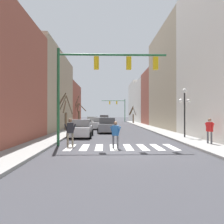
# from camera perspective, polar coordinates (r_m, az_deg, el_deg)

# --- Properties ---
(ground_plane) EXTENTS (240.00, 240.00, 0.00)m
(ground_plane) POSITION_cam_1_polar(r_m,az_deg,el_deg) (12.61, 2.72, -9.97)
(ground_plane) COLOR #38383D
(sidewalk_left) EXTENTS (2.04, 90.00, 0.15)m
(sidewalk_left) POSITION_cam_1_polar(r_m,az_deg,el_deg) (13.30, -21.14, -9.11)
(sidewalk_left) COLOR gray
(sidewalk_left) RESTS_ON ground_plane
(sidewalk_right) EXTENTS (2.04, 90.00, 0.15)m
(sidewalk_right) POSITION_cam_1_polar(r_m,az_deg,el_deg) (14.04, 25.22, -8.64)
(sidewalk_right) COLOR gray
(sidewalk_right) RESTS_ON ground_plane
(building_row_left) EXTENTS (6.00, 41.52, 9.77)m
(building_row_left) POSITION_cam_1_polar(r_m,az_deg,el_deg) (27.99, -19.18, 4.53)
(building_row_left) COLOR #934C3D
(building_row_left) RESTS_ON ground_plane
(building_row_right) EXTENTS (6.00, 63.19, 13.58)m
(building_row_right) POSITION_cam_1_polar(r_m,az_deg,el_deg) (37.69, 14.27, 5.60)
(building_row_right) COLOR beige
(building_row_right) RESTS_ON ground_plane
(crosswalk_stripes) EXTENTS (6.75, 2.60, 0.01)m
(crosswalk_stripes) POSITION_cam_1_polar(r_m,az_deg,el_deg) (13.74, 2.35, -9.17)
(crosswalk_stripes) COLOR white
(crosswalk_stripes) RESTS_ON ground_plane
(traffic_signal_near) EXTENTS (7.22, 0.28, 6.38)m
(traffic_signal_near) POSITION_cam_1_polar(r_m,az_deg,el_deg) (14.62, -3.47, 10.08)
(traffic_signal_near) COLOR #236038
(traffic_signal_near) RESTS_ON ground_plane
(traffic_signal_far) EXTENTS (6.16, 0.28, 5.89)m
(traffic_signal_far) POSITION_cam_1_polar(r_m,az_deg,el_deg) (56.81, 1.59, 1.73)
(traffic_signal_far) COLOR #236038
(traffic_signal_far) RESTS_ON ground_plane
(street_lamp_right_corner) EXTENTS (0.95, 0.36, 4.02)m
(street_lamp_right_corner) POSITION_cam_1_polar(r_m,az_deg,el_deg) (19.07, 18.43, 2.35)
(street_lamp_right_corner) COLOR black
(street_lamp_right_corner) RESTS_ON sidewalk_right
(car_parked_left_far) EXTENTS (1.98, 4.56, 1.59)m
(car_parked_left_far) POSITION_cam_1_polar(r_m,az_deg,el_deg) (36.94, -5.15, -2.53)
(car_parked_left_far) COLOR white
(car_parked_left_far) RESTS_ON ground_plane
(car_driving_toward_lane) EXTENTS (2.17, 4.66, 1.56)m
(car_driving_toward_lane) POSITION_cam_1_polar(r_m,az_deg,el_deg) (30.24, -3.03, -3.01)
(car_driving_toward_lane) COLOR silver
(car_driving_toward_lane) RESTS_ON ground_plane
(car_at_intersection) EXTENTS (2.09, 4.53, 1.82)m
(car_at_intersection) POSITION_cam_1_polar(r_m,az_deg,el_deg) (44.25, -2.05, -2.07)
(car_at_intersection) COLOR gray
(car_at_intersection) RESTS_ON ground_plane
(car_parked_left_near) EXTENTS (2.05, 4.21, 1.58)m
(car_parked_left_near) POSITION_cam_1_polar(r_m,az_deg,el_deg) (19.79, -8.10, -4.35)
(car_parked_left_near) COLOR silver
(car_parked_left_near) RESTS_ON ground_plane
(car_parked_left_mid) EXTENTS (2.08, 4.27, 1.66)m
(car_parked_left_mid) POSITION_cam_1_polar(r_m,az_deg,el_deg) (24.37, -1.29, -3.54)
(car_parked_left_mid) COLOR gray
(car_parked_left_mid) RESTS_ON ground_plane
(pedestrian_near_right_corner) EXTENTS (0.68, 0.34, 1.63)m
(pedestrian_near_right_corner) POSITION_cam_1_polar(r_m,az_deg,el_deg) (13.17, 0.91, -5.35)
(pedestrian_near_right_corner) COLOR #4C4C51
(pedestrian_near_right_corner) RESTS_ON ground_plane
(pedestrian_waiting_at_curb) EXTENTS (0.37, 0.67, 1.64)m
(pedestrian_waiting_at_curb) POSITION_cam_1_polar(r_m,az_deg,el_deg) (15.56, 24.13, -3.97)
(pedestrian_waiting_at_curb) COLOR #4C4C51
(pedestrian_waiting_at_curb) RESTS_ON sidewalk_right
(pedestrian_crossing_street) EXTENTS (0.76, 0.32, 1.77)m
(pedestrian_crossing_street) POSITION_cam_1_polar(r_m,az_deg,el_deg) (14.24, -10.86, -4.62)
(pedestrian_crossing_street) COLOR #7A705B
(pedestrian_crossing_street) RESTS_ON ground_plane
(street_tree_left_mid) EXTENTS (2.43, 1.41, 4.42)m
(street_tree_left_mid) POSITION_cam_1_polar(r_m,az_deg,el_deg) (26.10, -12.25, -0.24)
(street_tree_left_mid) COLOR brown
(street_tree_left_mid) RESTS_ON sidewalk_left
(street_tree_right_near) EXTENTS (1.47, 1.34, 3.66)m
(street_tree_right_near) POSITION_cam_1_polar(r_m,az_deg,el_deg) (47.33, 5.38, -0.71)
(street_tree_right_near) COLOR brown
(street_tree_right_near) RESTS_ON sidewalk_right
(street_tree_right_far) EXTENTS (2.42, 1.43, 5.18)m
(street_tree_right_far) POSITION_cam_1_polar(r_m,az_deg,el_deg) (39.16, -8.75, -0.20)
(street_tree_right_far) COLOR brown
(street_tree_right_far) RESTS_ON sidewalk_left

